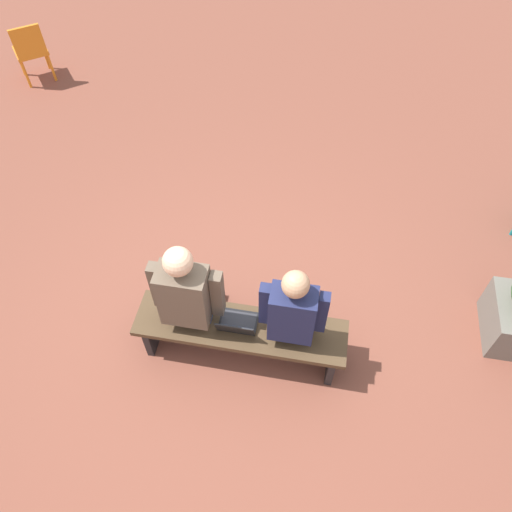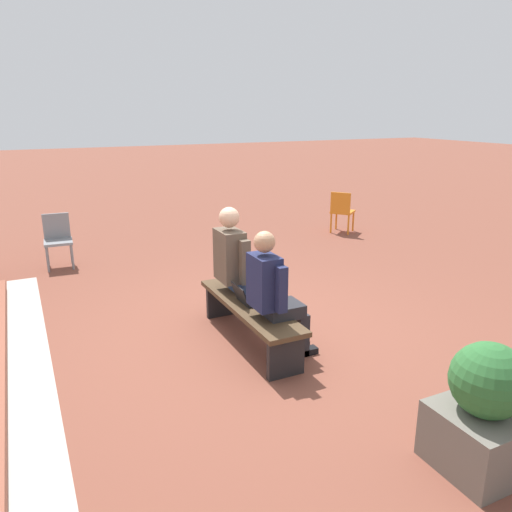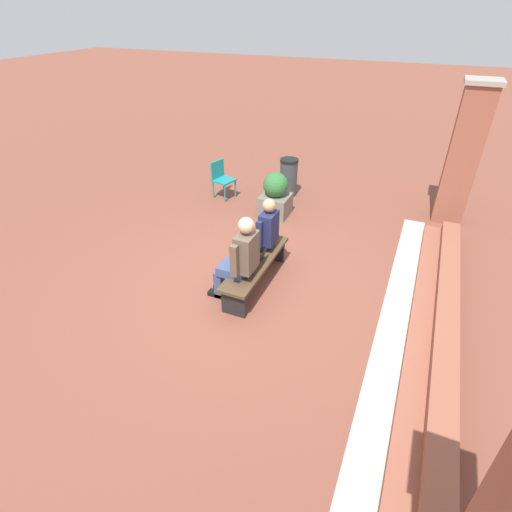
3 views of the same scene
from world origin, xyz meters
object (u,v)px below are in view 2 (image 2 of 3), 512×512
Objects in this scene: bench at (250,312)px; plastic_chair_mid_courtyard at (342,209)px; person_adult at (239,265)px; laptop at (247,298)px; plastic_chair_foreground at (58,237)px; person_student at (274,292)px; planter at (484,412)px.

plastic_chair_mid_courtyard is (3.70, -3.78, 0.13)m from bench.
bench is 1.28× the size of person_adult.
plastic_chair_mid_courtyard is (3.68, -3.79, -0.02)m from laptop.
person_adult is (0.43, -0.07, 0.39)m from bench.
bench is 4.10m from plastic_chair_foreground.
person_adult is at bearing -0.32° from person_student.
plastic_chair_foreground is at bearing 21.44° from person_student.
person_student reaches higher than planter.
person_adult is 2.96m from planter.
planter is (-2.04, -0.56, -0.28)m from person_student.
plastic_chair_foreground is at bearing 26.28° from person_adult.
person_student is 4.16× the size of laptop.
bench is at bearing 8.94° from person_student.
plastic_chair_foreground is (4.20, 1.65, -0.23)m from person_student.
plastic_chair_foreground is at bearing 89.15° from plastic_chair_mid_courtyard.
bench is at bearing 170.48° from person_adult.
laptop is at bearing -157.28° from plastic_chair_foreground.
laptop is at bearing 168.28° from person_adult.
bench is 2.14× the size of plastic_chair_mid_courtyard.
bench is at bearing -152.90° from laptop.
plastic_chair_foreground is (0.08, 5.36, 0.00)m from plastic_chair_mid_courtyard.
planter reaches higher than plastic_chair_mid_courtyard.
bench is at bearing -157.26° from plastic_chair_foreground.
plastic_chair_mid_courtyard is (3.27, -3.70, -0.26)m from person_adult.
person_student is 2.13m from planter.
bench is 0.56m from person_student.
laptop is at bearing 27.10° from bench.
plastic_chair_mid_courtyard is at bearing -48.54° from person_adult.
bench is 0.15m from laptop.
bench is 2.14× the size of plastic_chair_foreground.
plastic_chair_mid_courtyard is at bearing -45.59° from bench.
person_adult reaches higher than laptop.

